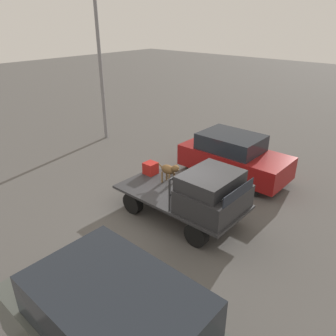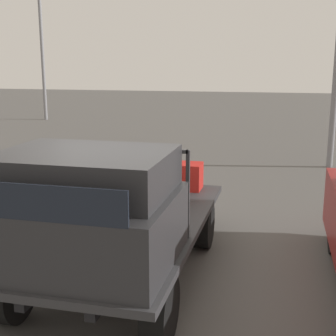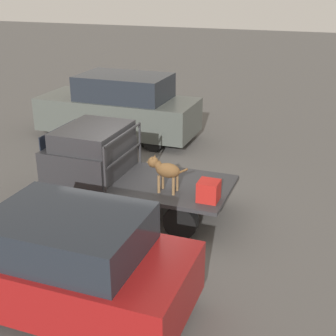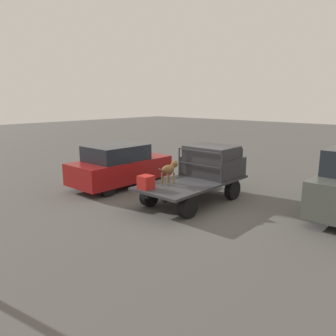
{
  "view_description": "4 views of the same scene",
  "coord_description": "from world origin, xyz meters",
  "px_view_note": "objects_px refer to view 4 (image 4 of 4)",
  "views": [
    {
      "loc": [
        5.39,
        -6.66,
        5.64
      ],
      "look_at": [
        -0.81,
        0.37,
        1.26
      ],
      "focal_mm": 35.0,
      "sensor_mm": 36.0,
      "label": 1
    },
    {
      "loc": [
        5.16,
        1.84,
        2.63
      ],
      "look_at": [
        -0.81,
        0.37,
        1.26
      ],
      "focal_mm": 50.0,
      "sensor_mm": 36.0,
      "label": 2
    },
    {
      "loc": [
        -3.8,
        8.48,
        4.77
      ],
      "look_at": [
        -0.81,
        0.37,
        1.26
      ],
      "focal_mm": 50.0,
      "sensor_mm": 36.0,
      "label": 3
    },
    {
      "loc": [
        -8.38,
        -6.45,
        3.41
      ],
      "look_at": [
        -0.81,
        0.37,
        1.26
      ],
      "focal_mm": 35.0,
      "sensor_mm": 36.0,
      "label": 4
    }
  ],
  "objects_px": {
    "cargo_crate": "(146,182)",
    "dog": "(170,169)",
    "flatbed_truck": "(192,187)",
    "parked_sedan": "(120,166)"
  },
  "relations": [
    {
      "from": "cargo_crate",
      "to": "dog",
      "type": "bearing_deg",
      "value": -6.28
    },
    {
      "from": "flatbed_truck",
      "to": "parked_sedan",
      "type": "height_order",
      "value": "parked_sedan"
    },
    {
      "from": "flatbed_truck",
      "to": "cargo_crate",
      "type": "xyz_separation_m",
      "value": [
        -1.69,
        0.48,
        0.39
      ]
    },
    {
      "from": "dog",
      "to": "parked_sedan",
      "type": "relative_size",
      "value": 0.22
    },
    {
      "from": "flatbed_truck",
      "to": "cargo_crate",
      "type": "distance_m",
      "value": 1.8
    },
    {
      "from": "flatbed_truck",
      "to": "parked_sedan",
      "type": "distance_m",
      "value": 3.47
    },
    {
      "from": "flatbed_truck",
      "to": "dog",
      "type": "xyz_separation_m",
      "value": [
        -0.73,
        0.37,
        0.66
      ]
    },
    {
      "from": "parked_sedan",
      "to": "flatbed_truck",
      "type": "bearing_deg",
      "value": -87.91
    },
    {
      "from": "dog",
      "to": "parked_sedan",
      "type": "distance_m",
      "value": 3.14
    },
    {
      "from": "cargo_crate",
      "to": "parked_sedan",
      "type": "xyz_separation_m",
      "value": [
        1.44,
        2.98,
        -0.11
      ]
    }
  ]
}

